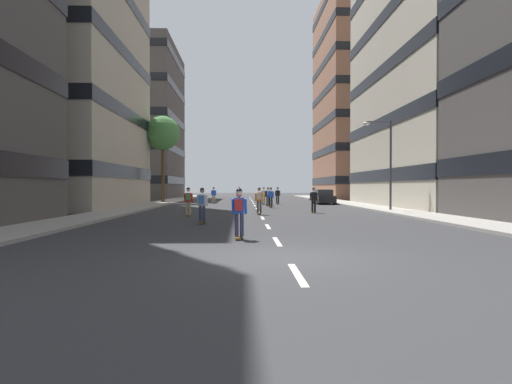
% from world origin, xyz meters
% --- Properties ---
extents(ground_plane, '(158.63, 158.63, 0.00)m').
position_xyz_m(ground_plane, '(0.00, 26.44, 0.00)').
color(ground_plane, '#333335').
extents(sidewalk_left, '(2.86, 72.70, 0.14)m').
position_xyz_m(sidewalk_left, '(-9.92, 29.74, 0.07)').
color(sidewalk_left, '#9E9991').
rests_on(sidewalk_left, ground_plane).
extents(sidewalk_right, '(2.86, 72.70, 0.14)m').
position_xyz_m(sidewalk_right, '(9.92, 29.74, 0.07)').
color(sidewalk_right, '#9E9991').
rests_on(sidewalk_right, ground_plane).
extents(lane_markings, '(0.16, 62.20, 0.01)m').
position_xyz_m(lane_markings, '(0.00, 28.00, 0.00)').
color(lane_markings, silver).
rests_on(lane_markings, ground_plane).
extents(building_left_mid, '(13.95, 17.20, 30.98)m').
position_xyz_m(building_left_mid, '(-18.26, 25.81, 15.58)').
color(building_left_mid, '#B2A893').
rests_on(building_left_mid, ground_plane).
extents(building_left_far, '(13.95, 16.35, 23.13)m').
position_xyz_m(building_left_far, '(-18.26, 52.58, 11.65)').
color(building_left_far, '#4C4744').
rests_on(building_left_far, ground_plane).
extents(building_right_far, '(13.95, 18.10, 31.61)m').
position_xyz_m(building_right_far, '(18.26, 52.58, 15.90)').
color(building_right_far, '#9E6B51').
rests_on(building_right_far, ground_plane).
extents(parked_car_near, '(1.82, 4.40, 1.52)m').
position_xyz_m(parked_car_near, '(7.28, 31.59, 0.70)').
color(parked_car_near, black).
rests_on(parked_car_near, ground_plane).
extents(street_tree_near, '(3.71, 3.71, 9.41)m').
position_xyz_m(street_tree_near, '(-9.92, 34.15, 7.62)').
color(street_tree_near, '#4C3823').
rests_on(street_tree_near, sidewalk_left).
extents(streetlamp_right, '(2.13, 0.30, 6.50)m').
position_xyz_m(streetlamp_right, '(9.26, 18.71, 4.14)').
color(streetlamp_right, '#3F3F44').
rests_on(streetlamp_right, sidewalk_right).
extents(skater_0, '(0.56, 0.92, 1.78)m').
position_xyz_m(skater_0, '(-3.15, 9.53, 1.02)').
color(skater_0, brown).
rests_on(skater_0, ground_plane).
extents(skater_1, '(0.57, 0.92, 1.78)m').
position_xyz_m(skater_1, '(0.97, 30.68, 1.02)').
color(skater_1, brown).
rests_on(skater_1, ground_plane).
extents(skater_2, '(0.56, 0.92, 1.78)m').
position_xyz_m(skater_2, '(-1.54, 29.70, 0.98)').
color(skater_2, brown).
rests_on(skater_2, ground_plane).
extents(skater_3, '(0.57, 0.92, 1.78)m').
position_xyz_m(skater_3, '(1.19, 27.08, 1.02)').
color(skater_3, brown).
rests_on(skater_3, ground_plane).
extents(skater_4, '(0.54, 0.91, 1.78)m').
position_xyz_m(skater_4, '(-0.08, 15.80, 1.02)').
color(skater_4, brown).
rests_on(skater_4, ground_plane).
extents(skater_5, '(0.54, 0.91, 1.78)m').
position_xyz_m(skater_5, '(3.76, 17.40, 0.98)').
color(skater_5, brown).
rests_on(skater_5, ground_plane).
extents(skater_6, '(0.53, 0.90, 1.78)m').
position_xyz_m(skater_6, '(1.25, 24.27, 0.98)').
color(skater_6, brown).
rests_on(skater_6, ground_plane).
extents(skater_7, '(0.53, 0.90, 1.78)m').
position_xyz_m(skater_7, '(-4.29, 33.15, 0.98)').
color(skater_7, brown).
rests_on(skater_7, ground_plane).
extents(skater_8, '(0.55, 0.92, 1.78)m').
position_xyz_m(skater_8, '(2.43, 30.96, 0.98)').
color(skater_8, brown).
rests_on(skater_8, ground_plane).
extents(skater_9, '(0.53, 0.90, 1.78)m').
position_xyz_m(skater_9, '(-4.47, 14.29, 1.02)').
color(skater_9, brown).
rests_on(skater_9, ground_plane).
extents(skater_10, '(0.55, 0.92, 1.78)m').
position_xyz_m(skater_10, '(-1.27, 3.62, 1.02)').
color(skater_10, brown).
rests_on(skater_10, ground_plane).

